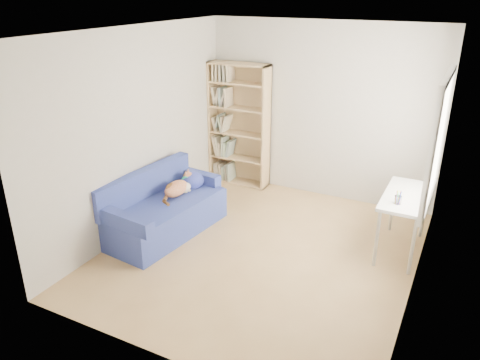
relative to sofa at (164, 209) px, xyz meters
name	(u,v)px	position (x,y,z in m)	size (l,w,h in m)	color
ground	(262,252)	(1.37, 0.09, -0.32)	(4.00, 4.00, 0.00)	#B0864F
room_shell	(274,123)	(1.47, 0.13, 1.32)	(3.54, 4.04, 2.62)	silver
sofa	(164,209)	(0.00, 0.00, 0.00)	(0.98, 1.76, 0.82)	navy
bookshelf	(239,130)	(0.12, 1.93, 0.58)	(0.97, 0.30, 1.95)	tan
desk	(405,201)	(2.86, 0.90, 0.35)	(0.49, 1.07, 0.75)	white
pen_cup	(398,199)	(2.81, 0.60, 0.49)	(0.08, 0.08, 0.16)	white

